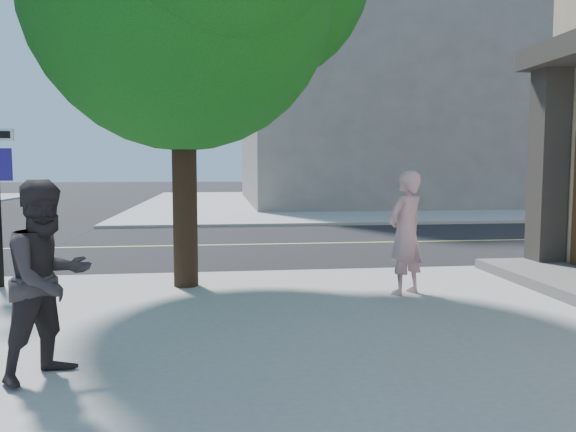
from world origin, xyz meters
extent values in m
plane|color=black|center=(0.00, 0.00, 0.00)|extent=(140.00, 140.00, 0.00)
cube|color=black|center=(0.00, 4.50, 0.01)|extent=(140.00, 9.00, 0.01)
cube|color=#949494|center=(13.50, 21.50, 0.06)|extent=(29.00, 25.00, 0.12)
cube|color=slate|center=(9.20, -2.20, 0.21)|extent=(1.60, 4.00, 0.18)
cube|color=#35302B|center=(9.70, -0.50, 2.22)|extent=(0.55, 0.55, 4.20)
cube|color=slate|center=(14.00, 22.00, 7.12)|extent=(18.00, 16.00, 14.00)
imported|color=#DA999B|center=(6.22, -2.26, 1.10)|extent=(0.86, 0.78, 1.96)
imported|color=#2C2629|center=(1.65, -5.23, 1.07)|extent=(1.14, 1.18, 1.91)
cylinder|color=black|center=(2.72, -1.21, 2.18)|extent=(0.41, 0.41, 4.12)
camera|label=1|loc=(3.29, -10.74, 2.15)|focal=34.77mm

